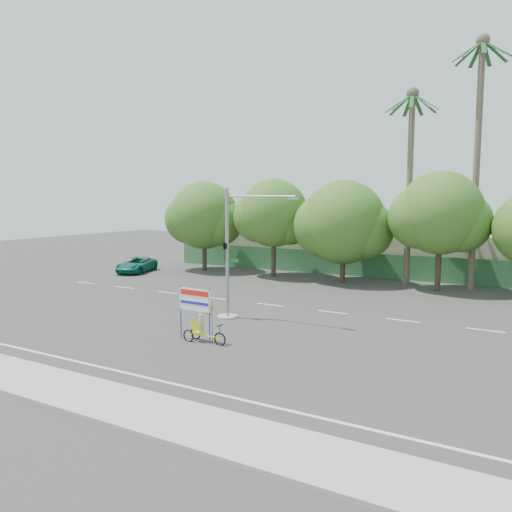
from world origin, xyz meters
The scene contains 14 objects.
ground centered at (0.00, 0.00, 0.00)m, with size 120.00×120.00×0.00m, color #33302D.
sidewalk_near centered at (0.00, -7.50, 0.06)m, with size 50.00×2.40×0.12m, color gray.
fence centered at (0.00, 21.50, 1.00)m, with size 38.00×0.08×2.00m, color #336B3D.
building_left centered at (-10.00, 26.00, 2.00)m, with size 12.00×8.00×4.00m, color #B6AF91.
building_right centered at (8.00, 26.00, 1.80)m, with size 14.00×8.00×3.60m, color #B6AF91.
tree_far_left centered at (-14.05, 18.00, 4.76)m, with size 7.14×6.00×7.96m.
tree_left centered at (-7.05, 18.00, 5.06)m, with size 6.66×5.60×8.07m.
tree_center centered at (-1.05, 18.00, 4.47)m, with size 7.62×6.40×7.85m.
tree_right centered at (5.95, 18.00, 5.24)m, with size 6.90×5.80×8.36m.
palm_tall centered at (8.00, 19.50, 10.46)m, with size 3.73×3.79×17.45m.
palm_short centered at (3.50, 19.50, 8.86)m, with size 3.73×3.79×14.45m.
traffic_signal centered at (-2.20, 3.98, 2.92)m, with size 4.72×1.10×7.00m.
trike_billboard centered at (-1.10, -0.51, 1.02)m, with size 2.58×0.61×2.53m.
pickup_truck centered at (-18.58, 14.16, 0.66)m, with size 2.19×4.75×1.32m, color #0D5E4F.
Camera 1 is at (11.98, -18.35, 6.43)m, focal length 35.00 mm.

